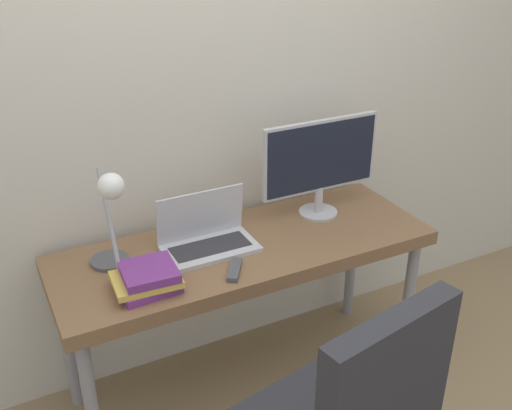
{
  "coord_description": "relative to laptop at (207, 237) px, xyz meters",
  "views": [
    {
      "loc": [
        -0.92,
        -1.62,
        1.95
      ],
      "look_at": [
        0.04,
        0.25,
        0.91
      ],
      "focal_mm": 42.0,
      "sensor_mm": 36.0,
      "label": 1
    }
  ],
  "objects": [
    {
      "name": "book_stack",
      "position": [
        -0.3,
        -0.18,
        -0.0
      ],
      "size": [
        0.25,
        0.2,
        0.09
      ],
      "color": "#753384",
      "rests_on": "desk"
    },
    {
      "name": "monitor",
      "position": [
        0.56,
        0.05,
        0.2
      ],
      "size": [
        0.55,
        0.17,
        0.44
      ],
      "color": "#B7B7BC",
      "rests_on": "desk"
    },
    {
      "name": "desk",
      "position": [
        0.14,
        -0.04,
        -0.12
      ],
      "size": [
        1.56,
        0.56,
        0.73
      ],
      "color": "brown",
      "rests_on": "ground_plane"
    },
    {
      "name": "wall_back",
      "position": [
        0.14,
        0.3,
        0.52
      ],
      "size": [
        8.0,
        0.05,
        2.6
      ],
      "color": "beige",
      "rests_on": "ground_plane"
    },
    {
      "name": "desk_lamp",
      "position": [
        -0.38,
        -0.06,
        0.22
      ],
      "size": [
        0.15,
        0.3,
        0.44
      ],
      "color": "#4C4C51",
      "rests_on": "desk"
    },
    {
      "name": "tv_remote",
      "position": [
        0.02,
        -0.22,
        -0.04
      ],
      "size": [
        0.11,
        0.14,
        0.02
      ],
      "color": "#4C4C51",
      "rests_on": "desk"
    },
    {
      "name": "laptop",
      "position": [
        0.0,
        0.0,
        0.0
      ],
      "size": [
        0.37,
        0.21,
        0.23
      ],
      "color": "silver",
      "rests_on": "desk"
    }
  ]
}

